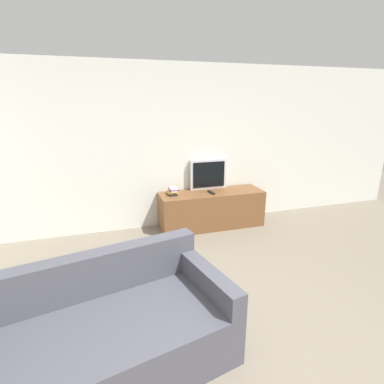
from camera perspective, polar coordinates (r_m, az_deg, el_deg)
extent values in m
plane|color=#756B5B|center=(2.84, 13.29, -28.75)|extent=(14.00, 14.00, 0.00)
cube|color=silver|center=(4.88, -3.84, 8.37)|extent=(9.00, 0.06, 2.60)
cube|color=brown|center=(5.00, 3.72, -3.29)|extent=(1.71, 0.54, 0.60)
cube|color=silver|center=(5.05, 3.07, 3.45)|extent=(0.63, 0.08, 0.50)
cube|color=black|center=(5.01, 3.25, 3.33)|extent=(0.55, 0.01, 0.42)
cube|color=#474751|center=(2.64, -17.15, -26.72)|extent=(2.17, 1.37, 0.44)
cube|color=#474751|center=(2.71, -19.87, -14.85)|extent=(2.00, 0.59, 0.38)
cube|color=#474751|center=(2.83, 2.56, -19.70)|extent=(0.34, 0.97, 0.65)
cube|color=black|center=(4.75, -3.66, -0.40)|extent=(0.12, 0.16, 0.03)
cube|color=gold|center=(4.75, -3.74, 0.00)|extent=(0.16, 0.16, 0.03)
cube|color=silver|center=(4.75, -3.56, 0.34)|extent=(0.12, 0.22, 0.02)
cube|color=#7A3884|center=(4.74, -3.56, 0.55)|extent=(0.14, 0.17, 0.02)
cube|color=silver|center=(4.73, -3.57, 0.74)|extent=(0.11, 0.21, 0.02)
cube|color=black|center=(4.84, 3.70, -0.09)|extent=(0.06, 0.20, 0.02)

